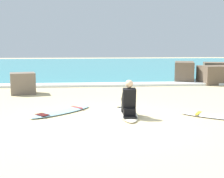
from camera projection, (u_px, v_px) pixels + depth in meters
ground_plane at (106, 121)px, 7.98m from camera, size 80.00×80.00×0.00m
sea at (90, 66)px, 28.37m from camera, size 80.00×28.00×0.10m
breaking_foam at (96, 85)px, 14.87m from camera, size 80.00×0.90×0.11m
surfboard_main at (127, 113)px, 8.79m from camera, size 0.60×2.27×0.08m
surfer_seated at (129, 101)px, 8.36m from camera, size 0.38×0.71×0.95m
surfboard_spare_near at (62, 112)px, 8.94m from camera, size 1.90×1.90×0.08m
surfboard_spare_far at (222, 117)px, 8.29m from camera, size 2.13×1.70×0.08m
rock_outcrop_distant at (209, 73)px, 16.45m from camera, size 4.20×3.63×1.06m
shoreline_rock at (23, 83)px, 12.36m from camera, size 1.10×0.99×0.84m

